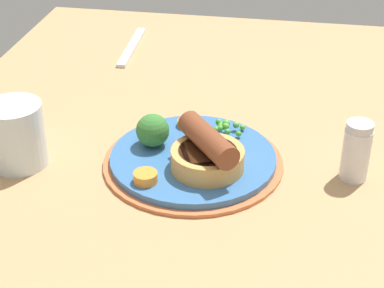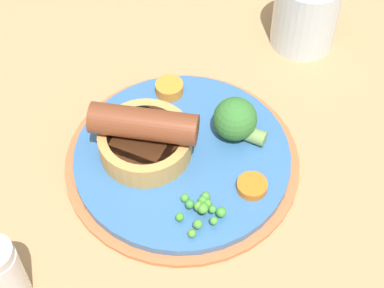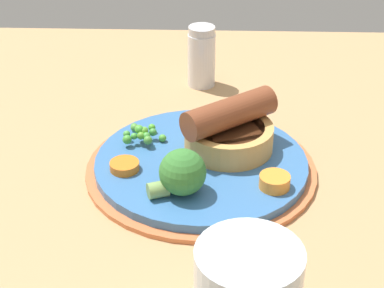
% 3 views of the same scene
% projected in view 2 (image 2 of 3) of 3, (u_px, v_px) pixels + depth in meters
% --- Properties ---
extents(dining_table, '(1.10, 0.80, 0.03)m').
position_uv_depth(dining_table, '(193.00, 181.00, 0.65)').
color(dining_table, tan).
rests_on(dining_table, ground).
extents(dinner_plate, '(0.24, 0.24, 0.01)m').
position_uv_depth(dinner_plate, '(183.00, 158.00, 0.65)').
color(dinner_plate, '#CC6B3D').
rests_on(dinner_plate, dining_table).
extents(sausage_pudding, '(0.10, 0.09, 0.06)m').
position_uv_depth(sausage_pudding, '(145.00, 137.00, 0.62)').
color(sausage_pudding, tan).
rests_on(sausage_pudding, dinner_plate).
extents(pea_pile, '(0.05, 0.04, 0.02)m').
position_uv_depth(pea_pile, '(202.00, 209.00, 0.59)').
color(pea_pile, green).
rests_on(pea_pile, dinner_plate).
extents(broccoli_floret_near, '(0.06, 0.04, 0.04)m').
position_uv_depth(broccoli_floret_near, '(237.00, 120.00, 0.64)').
color(broccoli_floret_near, '#387A33').
rests_on(broccoli_floret_near, dinner_plate).
extents(carrot_slice_0, '(0.03, 0.03, 0.01)m').
position_uv_depth(carrot_slice_0, '(252.00, 186.00, 0.61)').
color(carrot_slice_0, orange).
rests_on(carrot_slice_0, dinner_plate).
extents(carrot_slice_3, '(0.04, 0.04, 0.01)m').
position_uv_depth(carrot_slice_3, '(169.00, 88.00, 0.69)').
color(carrot_slice_3, orange).
rests_on(carrot_slice_3, dinner_plate).
extents(drinking_glass, '(0.07, 0.07, 0.09)m').
position_uv_depth(drinking_glass, '(306.00, 12.00, 0.73)').
color(drinking_glass, silver).
rests_on(drinking_glass, dining_table).
extents(salt_shaker, '(0.04, 0.04, 0.08)m').
position_uv_depth(salt_shaker, '(3.00, 274.00, 0.53)').
color(salt_shaker, silver).
rests_on(salt_shaker, dining_table).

